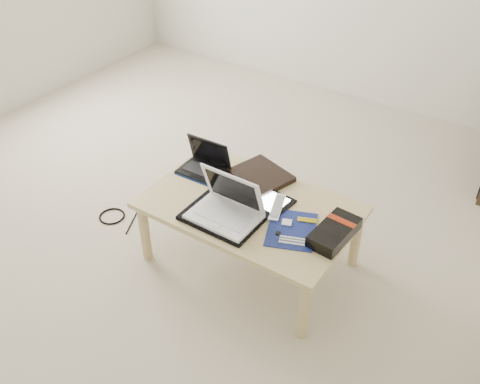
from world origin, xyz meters
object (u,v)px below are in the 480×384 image
Objects in this scene: white_laptop at (227,207)px; gpu_box at (334,232)px; coffee_table at (250,212)px; netbook at (205,165)px.

white_laptop is 0.55m from gpu_box.
white_laptop is 1.13× the size of gpu_box.
netbook is (-0.39, 0.12, 0.09)m from coffee_table.
coffee_table is 4.02× the size of netbook.
netbook reaches higher than gpu_box.
netbook is at bearing 172.65° from gpu_box.
netbook is 0.87m from gpu_box.
netbook reaches higher than coffee_table.
coffee_table is at bearing -178.64° from gpu_box.
white_laptop is (0.35, -0.28, 0.03)m from netbook.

